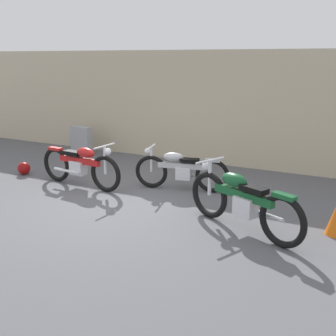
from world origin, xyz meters
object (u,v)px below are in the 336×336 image
Objects in this scene: motorcycle_red at (80,165)px; motorcycle_silver at (181,170)px; stone_marker at (81,141)px; helmet at (24,168)px; motorcycle_green at (242,201)px.

motorcycle_red is 2.08m from motorcycle_silver.
motorcycle_red is (1.87, -2.36, 0.07)m from stone_marker.
motorcycle_silver reaches higher than helmet.
motorcycle_silver is at bearing 9.56° from helmet.
helmet is 1.79m from motorcycle_red.
helmet is 0.15× the size of motorcycle_silver.
motorcycle_red is at bearing -3.88° from helmet.
motorcycle_silver is (-1.72, 1.40, -0.06)m from motorcycle_green.
motorcycle_green reaches higher than stone_marker.
helmet is 3.76m from motorcycle_silver.
stone_marker is 0.37× the size of motorcycle_green.
motorcycle_silver is at bearing -22.96° from stone_marker.
motorcycle_red is at bearing -51.52° from stone_marker.
motorcycle_silver is (3.82, -1.62, 0.03)m from stone_marker.
stone_marker is 3.01m from motorcycle_red.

